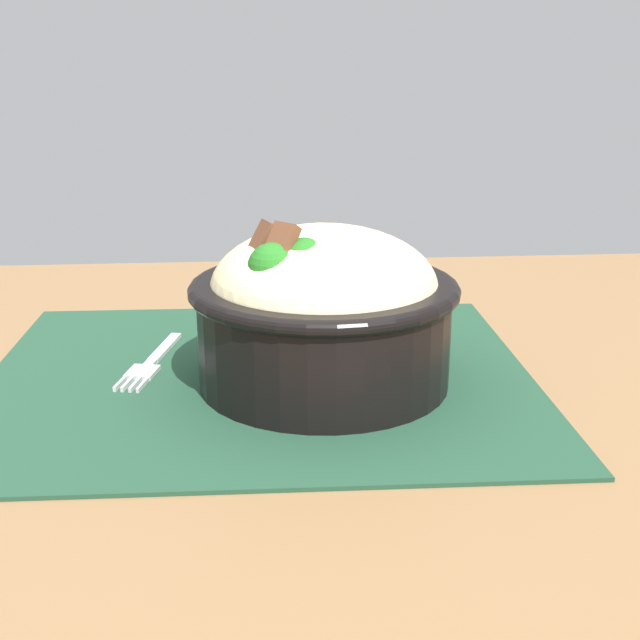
# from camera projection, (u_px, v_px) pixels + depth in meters

# --- Properties ---
(table) EXTENTS (1.14, 0.77, 0.73)m
(table) POSITION_uv_depth(u_px,v_px,m) (258.00, 465.00, 0.67)
(table) COLOR olive
(table) RESTS_ON ground_plane
(placemat) EXTENTS (0.43, 0.37, 0.00)m
(placemat) POSITION_uv_depth(u_px,v_px,m) (256.00, 377.00, 0.64)
(placemat) COLOR #1E422D
(placemat) RESTS_ON table
(bowl) EXTENTS (0.24, 0.24, 0.13)m
(bowl) POSITION_uv_depth(u_px,v_px,m) (319.00, 308.00, 0.61)
(bowl) COLOR black
(bowl) RESTS_ON placemat
(fork) EXTENTS (0.04, 0.13, 0.00)m
(fork) POSITION_uv_depth(u_px,v_px,m) (147.00, 363.00, 0.66)
(fork) COLOR #BDBDBD
(fork) RESTS_ON placemat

